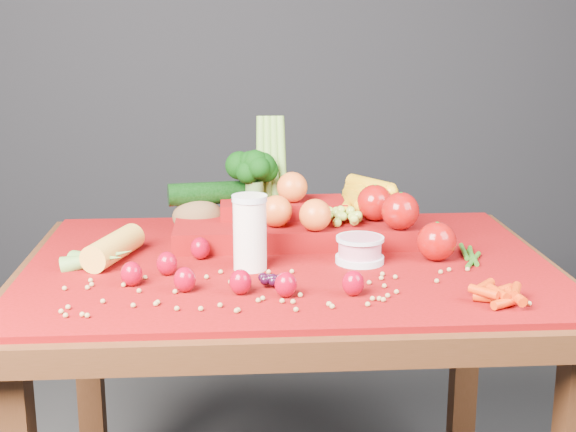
{
  "coord_description": "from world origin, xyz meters",
  "views": [
    {
      "loc": [
        -0.11,
        -1.56,
        1.25
      ],
      "look_at": [
        0.0,
        0.02,
        0.85
      ],
      "focal_mm": 50.0,
      "sensor_mm": 36.0,
      "label": 1
    }
  ],
  "objects": [
    {
      "name": "strawberry_scatter",
      "position": [
        -0.13,
        -0.15,
        0.79
      ],
      "size": [
        0.44,
        0.28,
        0.05
      ],
      "color": "#9B0017",
      "rests_on": "red_cloth"
    },
    {
      "name": "red_cloth",
      "position": [
        0.0,
        0.0,
        0.76
      ],
      "size": [
        1.05,
        0.75,
        0.01
      ],
      "primitive_type": "cube",
      "color": "maroon",
      "rests_on": "table"
    },
    {
      "name": "table",
      "position": [
        0.0,
        0.0,
        0.66
      ],
      "size": [
        1.1,
        0.8,
        0.75
      ],
      "color": "#371D0C",
      "rests_on": "ground"
    },
    {
      "name": "milk_glass",
      "position": [
        -0.08,
        -0.05,
        0.84
      ],
      "size": [
        0.07,
        0.07,
        0.15
      ],
      "rotation": [
        0.0,
        0.0,
        -0.35
      ],
      "color": "white",
      "rests_on": "red_cloth"
    },
    {
      "name": "baby_carrot_pile",
      "position": [
        0.35,
        -0.25,
        0.78
      ],
      "size": [
        0.18,
        0.17,
        0.03
      ],
      "primitive_type": null,
      "color": "red",
      "rests_on": "red_cloth"
    },
    {
      "name": "dark_grape_cluster",
      "position": [
        -0.04,
        -0.16,
        0.78
      ],
      "size": [
        0.06,
        0.05,
        0.03
      ],
      "primitive_type": null,
      "color": "black",
      "rests_on": "red_cloth"
    },
    {
      "name": "corn_ear",
      "position": [
        -0.37,
        -0.01,
        0.78
      ],
      "size": [
        0.23,
        0.26,
        0.06
      ],
      "rotation": [
        0.0,
        0.0,
        1.25
      ],
      "color": "#F2B040",
      "rests_on": "red_cloth"
    },
    {
      "name": "potato",
      "position": [
        -0.19,
        0.22,
        0.8
      ],
      "size": [
        0.12,
        0.09,
        0.08
      ],
      "primitive_type": "ellipsoid",
      "color": "brown",
      "rests_on": "red_cloth"
    },
    {
      "name": "soybean_scatter",
      "position": [
        0.0,
        -0.2,
        0.77
      ],
      "size": [
        0.84,
        0.24,
        0.01
      ],
      "primitive_type": null,
      "color": "#A88248",
      "rests_on": "red_cloth"
    },
    {
      "name": "produce_mound",
      "position": [
        0.05,
        0.15,
        0.82
      ],
      "size": [
        0.6,
        0.36,
        0.27
      ],
      "color": "maroon",
      "rests_on": "red_cloth"
    },
    {
      "name": "green_bean_pile",
      "position": [
        0.37,
        -0.01,
        0.77
      ],
      "size": [
        0.14,
        0.12,
        0.01
      ],
      "primitive_type": null,
      "color": "#275E15",
      "rests_on": "red_cloth"
    },
    {
      "name": "yogurt_bowl",
      "position": [
        0.14,
        -0.03,
        0.79
      ],
      "size": [
        0.1,
        0.1,
        0.05
      ],
      "rotation": [
        0.0,
        0.0,
        0.14
      ],
      "color": "silver",
      "rests_on": "red_cloth"
    }
  ]
}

